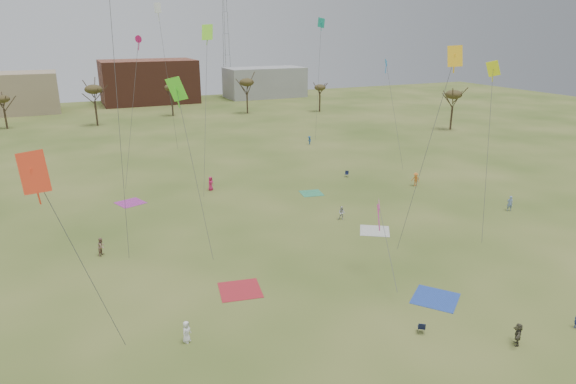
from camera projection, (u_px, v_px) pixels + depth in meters
name	position (u px, v px, depth m)	size (l,w,h in m)	color
ground	(351.00, 301.00, 39.37)	(260.00, 260.00, 0.00)	#365019
flyer_near_left	(186.00, 332.00, 34.06)	(0.77, 0.50, 1.58)	white
spectator_fore_b	(102.00, 246.00, 47.19)	(0.85, 0.66, 1.75)	#95725F
spectator_fore_c	(518.00, 334.00, 33.76)	(1.50, 0.48, 1.62)	#4E4A37
flyer_mid_b	(416.00, 179.00, 68.07)	(1.20, 0.69, 1.86)	orange
flyer_mid_c	(510.00, 203.00, 58.76)	(0.66, 0.43, 1.82)	#738DC0
spectator_mid_e	(342.00, 213.00, 56.04)	(0.75, 0.59, 1.55)	beige
flyer_far_b	(211.00, 183.00, 66.21)	(0.91, 0.59, 1.86)	#C62158
flyer_far_c	(309.00, 140.00, 92.61)	(0.98, 0.57, 1.52)	#1E4A89
blanket_red	(240.00, 290.00, 41.06)	(3.35, 3.35, 0.03)	#B7242E
blanket_blue	(435.00, 299.00, 39.78)	(3.35, 3.35, 0.03)	#284AB1
blanket_cream	(375.00, 231.00, 53.08)	(3.06, 3.06, 0.03)	silver
blanket_plum	(130.00, 203.00, 61.61)	(3.00, 3.00, 0.03)	#A93498
blanket_olive	(311.00, 193.00, 65.20)	(2.74, 2.74, 0.03)	#369666
camp_chair_center	(421.00, 329.00, 35.25)	(0.72, 0.73, 0.87)	#151B3A
camp_chair_right	(347.00, 175.00, 72.35)	(0.73, 0.74, 0.87)	#131A35
kites_aloft	(183.00, 24.00, 53.59)	(62.92, 56.04, 27.88)	red
tree_line	(144.00, 96.00, 104.56)	(117.44, 49.32, 8.91)	#3A2B1E
building_brick	(149.00, 82.00, 143.36)	(26.00, 16.00, 12.00)	brown
building_grey	(265.00, 82.00, 155.81)	(24.00, 12.00, 9.00)	gray
radio_tower	(225.00, 33.00, 153.37)	(1.51, 1.72, 41.00)	#9EA3A8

